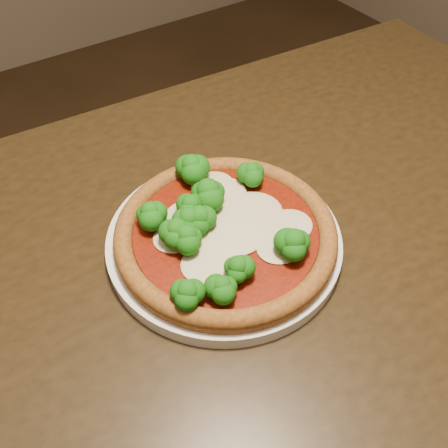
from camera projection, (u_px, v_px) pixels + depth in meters
dining_table at (246, 315)px, 0.67m from camera, size 1.35×0.93×0.75m
plate at (224, 241)px, 0.63m from camera, size 0.30×0.30×0.02m
pizza at (221, 229)px, 0.61m from camera, size 0.27×0.27×0.06m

